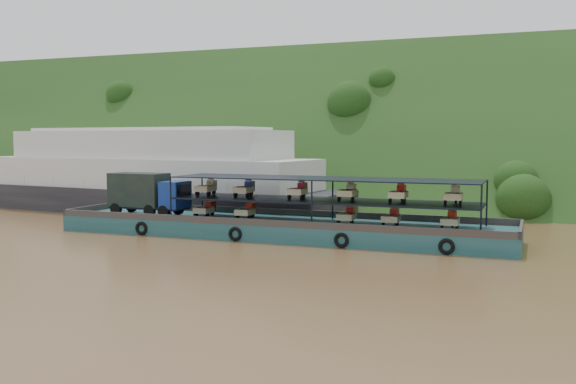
% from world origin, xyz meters
% --- Properties ---
extents(ground, '(160.00, 160.00, 0.00)m').
position_xyz_m(ground, '(0.00, 0.00, 0.00)').
color(ground, brown).
rests_on(ground, ground).
extents(hillside, '(140.00, 39.60, 39.60)m').
position_xyz_m(hillside, '(0.00, 36.00, 0.00)').
color(hillside, '#1A3413').
rests_on(hillside, ground).
extents(cargo_barge, '(35.00, 7.18, 4.62)m').
position_xyz_m(cargo_barge, '(-2.77, 0.57, 1.15)').
color(cargo_barge, '#15474B').
rests_on(cargo_barge, ground).
extents(passenger_ferry, '(43.08, 15.15, 8.54)m').
position_xyz_m(passenger_ferry, '(-20.83, 11.69, 3.70)').
color(passenger_ferry, black).
rests_on(passenger_ferry, ground).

